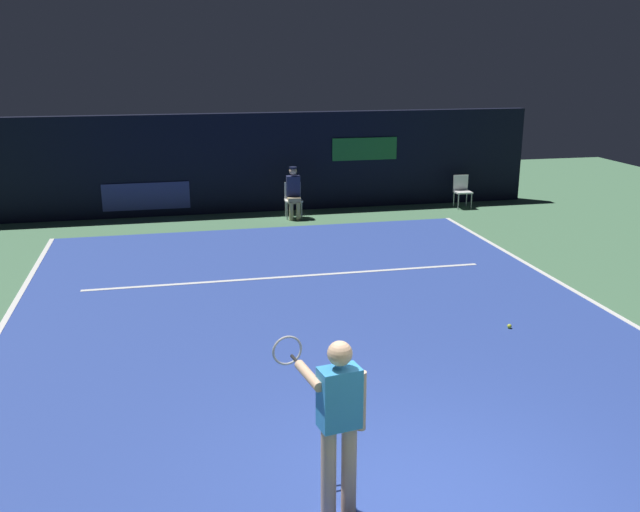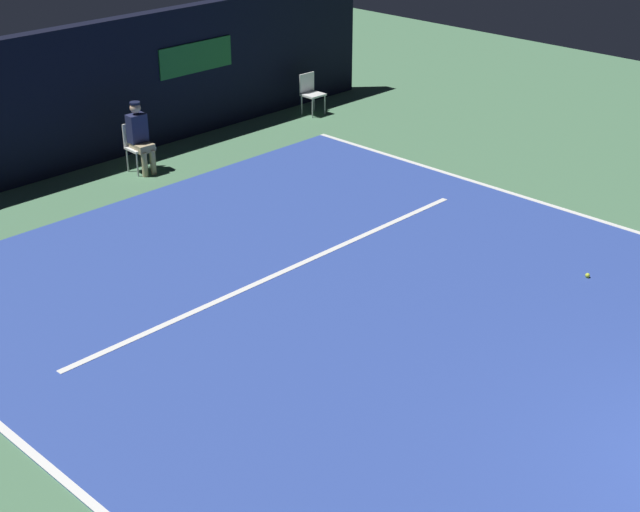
% 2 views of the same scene
% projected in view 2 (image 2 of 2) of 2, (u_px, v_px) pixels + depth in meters
% --- Properties ---
extents(ground_plane, '(30.26, 30.26, 0.00)m').
position_uv_depth(ground_plane, '(399.00, 322.00, 12.18)').
color(ground_plane, '#4C7A56').
extents(court_surface, '(9.72, 12.14, 0.01)m').
position_uv_depth(court_surface, '(399.00, 321.00, 12.18)').
color(court_surface, '#2D479E').
rests_on(court_surface, ground).
extents(line_sideline_left, '(0.10, 12.14, 0.01)m').
position_uv_depth(line_sideline_left, '(586.00, 216.00, 15.28)').
color(line_sideline_left, white).
rests_on(line_sideline_left, court_surface).
extents(line_sideline_right, '(0.10, 12.14, 0.01)m').
position_uv_depth(line_sideline_right, '(84.00, 497.00, 9.08)').
color(line_sideline_right, white).
rests_on(line_sideline_right, court_surface).
extents(line_service, '(7.58, 0.10, 0.01)m').
position_uv_depth(line_service, '(287.00, 270.00, 13.51)').
color(line_service, white).
rests_on(line_service, court_surface).
extents(back_wall, '(15.50, 0.33, 2.60)m').
position_uv_depth(back_wall, '(56.00, 103.00, 16.67)').
color(back_wall, black).
rests_on(back_wall, ground).
extents(line_judge_on_chair, '(0.46, 0.55, 1.32)m').
position_uv_depth(line_judge_on_chair, '(139.00, 136.00, 16.88)').
color(line_judge_on_chair, white).
rests_on(line_judge_on_chair, ground).
extents(courtside_chair_near, '(0.45, 0.43, 0.88)m').
position_uv_depth(courtside_chair_near, '(311.00, 91.00, 20.21)').
color(courtside_chair_near, white).
rests_on(courtside_chair_near, ground).
extents(tennis_ball, '(0.07, 0.07, 0.07)m').
position_uv_depth(tennis_ball, '(588.00, 275.00, 13.29)').
color(tennis_ball, '#CCE033').
rests_on(tennis_ball, court_surface).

